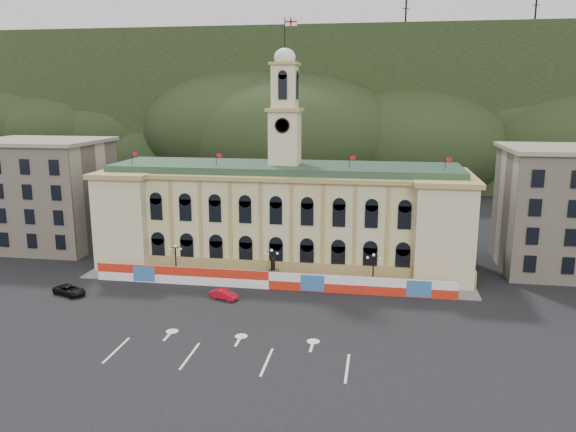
% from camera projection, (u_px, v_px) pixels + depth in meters
% --- Properties ---
extents(ground, '(260.00, 260.00, 0.00)m').
position_uv_depth(ground, '(242.00, 334.00, 62.29)').
color(ground, black).
rests_on(ground, ground).
extents(lane_markings, '(26.00, 10.00, 0.02)m').
position_uv_depth(lane_markings, '(230.00, 354.00, 57.47)').
color(lane_markings, white).
rests_on(lane_markings, ground).
extents(hill_ridge, '(230.00, 80.00, 64.00)m').
position_uv_depth(hill_ridge, '(336.00, 116.00, 175.73)').
color(hill_ridge, black).
rests_on(hill_ridge, ground).
extents(city_hall, '(56.20, 17.60, 37.10)m').
position_uv_depth(city_hall, '(285.00, 214.00, 87.25)').
color(city_hall, beige).
rests_on(city_hall, ground).
extents(side_building_left, '(21.00, 17.00, 18.60)m').
position_uv_depth(side_building_left, '(43.00, 193.00, 97.03)').
color(side_building_left, '#BEA992').
rests_on(side_building_left, ground).
extents(side_building_right, '(21.00, 17.00, 18.60)m').
position_uv_depth(side_building_right, '(574.00, 210.00, 83.20)').
color(side_building_right, '#BEA992').
rests_on(side_building_right, ground).
extents(hoarding_fence, '(50.00, 0.44, 2.50)m').
position_uv_depth(hoarding_fence, '(269.00, 280.00, 76.53)').
color(hoarding_fence, red).
rests_on(hoarding_fence, ground).
extents(pavement, '(56.00, 5.50, 0.16)m').
position_uv_depth(pavement, '(273.00, 282.00, 79.38)').
color(pavement, slate).
rests_on(pavement, ground).
extents(statue, '(1.40, 1.40, 3.72)m').
position_uv_depth(statue, '(273.00, 274.00, 79.38)').
color(statue, '#595651').
rests_on(statue, ground).
extents(lamp_left, '(1.96, 0.44, 5.15)m').
position_uv_depth(lamp_left, '(176.00, 259.00, 80.27)').
color(lamp_left, black).
rests_on(lamp_left, ground).
extents(lamp_center, '(1.96, 0.44, 5.15)m').
position_uv_depth(lamp_center, '(272.00, 263.00, 78.02)').
color(lamp_center, black).
rests_on(lamp_center, ground).
extents(lamp_right, '(1.96, 0.44, 5.15)m').
position_uv_depth(lamp_right, '(373.00, 268.00, 75.77)').
color(lamp_right, black).
rests_on(lamp_right, ground).
extents(red_sedan, '(3.76, 4.65, 1.25)m').
position_uv_depth(red_sedan, '(224.00, 294.00, 72.90)').
color(red_sedan, red).
rests_on(red_sedan, ground).
extents(black_suv, '(5.24, 6.14, 1.31)m').
position_uv_depth(black_suv, '(70.00, 290.00, 74.38)').
color(black_suv, black).
rests_on(black_suv, ground).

